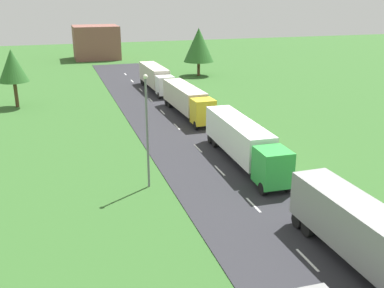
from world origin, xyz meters
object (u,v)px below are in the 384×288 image
(truck_lead, at_px, (368,237))
(truck_second, at_px, (243,141))
(truck_third, at_px, (187,99))
(tree_maple, at_px, (199,45))
(truck_fourth, at_px, (156,77))
(lamppost_second, at_px, (147,127))
(tree_oak, at_px, (12,66))
(distant_building, at_px, (96,42))

(truck_lead, distance_m, truck_second, 17.34)
(truck_third, relative_size, tree_maple, 1.56)
(truck_lead, relative_size, truck_second, 0.86)
(truck_fourth, xyz_separation_m, lamppost_second, (-8.92, -36.29, 2.87))
(truck_third, xyz_separation_m, tree_maple, (10.35, 26.87, 3.58))
(truck_second, bearing_deg, tree_oak, 125.99)
(truck_third, bearing_deg, truck_fourth, 91.04)
(truck_fourth, bearing_deg, lamppost_second, -103.81)
(truck_second, bearing_deg, truck_third, 90.02)
(truck_second, relative_size, tree_maple, 1.66)
(tree_oak, xyz_separation_m, tree_maple, (31.20, 15.62, 0.10))
(truck_fourth, relative_size, tree_oak, 1.72)
(truck_third, height_order, distant_building, distant_building)
(truck_third, relative_size, truck_fourth, 1.02)
(truck_fourth, height_order, lamppost_second, lamppost_second)
(distant_building, bearing_deg, lamppost_second, -92.81)
(truck_fourth, bearing_deg, truck_third, -88.96)
(lamppost_second, relative_size, tree_oak, 1.17)
(truck_second, height_order, truck_fourth, truck_fourth)
(truck_lead, height_order, truck_second, truck_second)
(distant_building, bearing_deg, tree_maple, -61.25)
(tree_oak, height_order, distant_building, tree_oak)
(truck_second, distance_m, tree_maple, 45.66)
(lamppost_second, relative_size, distant_building, 0.88)
(truck_fourth, bearing_deg, truck_second, -89.48)
(lamppost_second, bearing_deg, truck_fourth, 76.19)
(truck_second, relative_size, distant_building, 1.42)
(truck_lead, distance_m, tree_oak, 50.62)
(lamppost_second, height_order, tree_oak, lamppost_second)
(truck_fourth, height_order, distant_building, distant_building)
(truck_second, height_order, tree_oak, tree_oak)
(lamppost_second, bearing_deg, tree_oak, 110.42)
(truck_fourth, distance_m, distant_building, 39.84)
(tree_maple, xyz_separation_m, distant_building, (-15.86, 28.90, -1.88))
(tree_maple, bearing_deg, truck_second, -103.13)
(truck_third, bearing_deg, truck_second, -89.98)
(tree_oak, bearing_deg, tree_maple, 26.59)
(truck_second, xyz_separation_m, truck_third, (-0.01, 17.47, -0.06))
(tree_oak, bearing_deg, truck_lead, -65.78)
(tree_maple, bearing_deg, truck_lead, -99.65)
(truck_second, bearing_deg, distant_building, 94.30)
(truck_second, relative_size, truck_fourth, 1.09)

